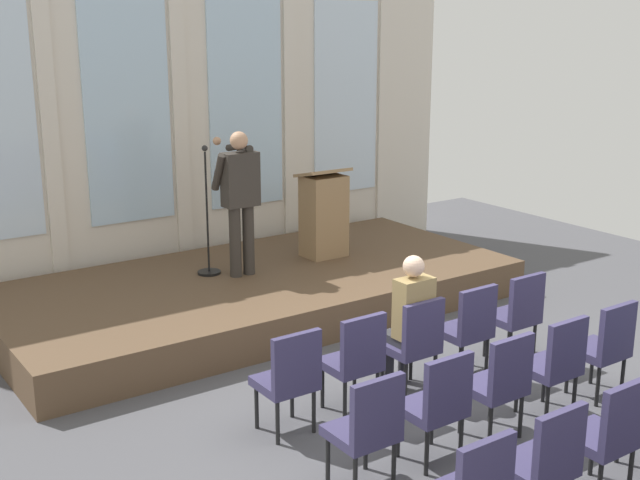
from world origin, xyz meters
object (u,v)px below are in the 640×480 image
Objects in this scene: chair_r2_c2 at (609,431)px; chair_r1_c1 at (438,401)px; chair_r0_c0 at (290,376)px; chair_r0_c2 at (415,340)px; chair_r1_c3 at (555,361)px; mic_stand at (208,247)px; chair_r2_c1 at (545,459)px; chair_r1_c2 at (500,380)px; chair_r0_c3 at (468,325)px; lectern at (324,214)px; speaker at (240,193)px; audience_r0_c2 at (410,317)px; chair_r1_c4 at (605,344)px; chair_r1_c0 at (368,425)px; chair_r0_c4 at (517,311)px; chair_r0_c1 at (355,357)px.

chair_r1_c1 is at bearing 123.02° from chair_r2_c2.
chair_r0_c0 is at bearing 123.02° from chair_r2_c2.
chair_r0_c2 and chair_r1_c3 have the same top height.
mic_stand is 1.65× the size of chair_r0_c2.
chair_r2_c1 is at bearing 180.00° from chair_r2_c2.
chair_r0_c2 is at bearing -81.83° from mic_stand.
chair_r1_c2 is 1.26m from chair_r2_c1.
lectern is at bearing 81.96° from chair_r0_c3.
chair_r1_c3 is (0.69, -1.06, 0.00)m from chair_r0_c2.
speaker is 0.78m from mic_stand.
chair_r0_c0 is at bearing 180.00° from chair_r0_c3.
audience_r0_c2 is at bearing -110.53° from lectern.
lectern reaches higher than chair_r1_c4.
chair_r0_c3 is (-0.43, -3.07, -0.45)m from lectern.
chair_r1_c4 is 1.73m from chair_r2_c2.
chair_r1_c1 is at bearing -142.42° from chair_r0_c3.
lectern is at bearing 69.47° from audience_r0_c2.
chair_r2_c1 is (-1.37, -2.11, 0.00)m from chair_r0_c3.
chair_r1_c1 and chair_r1_c4 have the same top height.
mic_stand reaches higher than chair_r2_c2.
chair_r1_c2 is (1.37, 0.00, 0.00)m from chair_r1_c0.
chair_r1_c3 is (1.37, 0.00, 0.00)m from chair_r1_c1.
chair_r1_c2 is at bearing -87.70° from speaker.
mic_stand is 3.43m from chair_r0_c3.
chair_r1_c2 and chair_r1_c3 have the same top height.
chair_r1_c0 is at bearing -106.80° from speaker.
chair_r1_c1 is at bearing 180.00° from chair_r1_c2.
chair_r0_c4 is at bearing 90.00° from chair_r1_c4.
mic_stand is 4.31m from chair_r1_c2.
lectern reaches higher than chair_r0_c2.
chair_r1_c4 is 1.00× the size of chair_r2_c2.
chair_r1_c0 is at bearing -152.84° from chair_r0_c3.
chair_r0_c3 and chair_r1_c4 have the same top height.
chair_r0_c0 is 2.31m from chair_r1_c3.
lectern is 0.87× the size of audience_r0_c2.
chair_r0_c2 is 1.06m from chair_r1_c2.
chair_r2_c2 is at bearing -108.00° from chair_r0_c3.
chair_r1_c0 is (-1.37, -1.06, 0.00)m from chair_r0_c2.
chair_r0_c3 is at bearing 90.00° from chair_r1_c3.
chair_r0_c3 is 2.22m from chair_r2_c2.
chair_r0_c4 is at bearing 0.00° from chair_r0_c1.
chair_r0_c2 is at bearing -86.88° from speaker.
chair_r0_c4 and chair_r1_c3 have the same top height.
chair_r1_c1 is at bearing 90.00° from chair_r2_c1.
speaker reaches higher than chair_r1_c0.
mic_stand is at bearing 174.68° from lectern.
speaker is 4.29m from chair_r1_c0.
chair_r0_c2 is at bearing 90.00° from chair_r2_c2.
chair_r2_c1 is at bearing -92.41° from mic_stand.
chair_r1_c1 is (-1.81, -4.13, -0.45)m from lectern.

